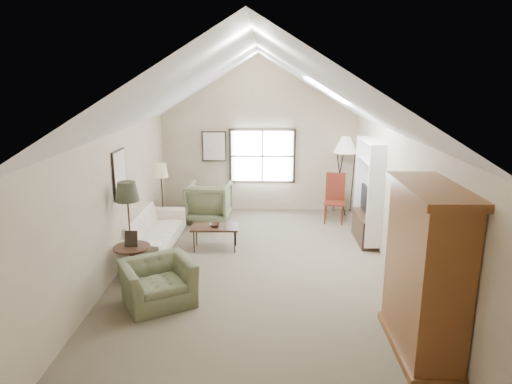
{
  "coord_description": "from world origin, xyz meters",
  "views": [
    {
      "loc": [
        0.15,
        -7.73,
        3.49
      ],
      "look_at": [
        0.0,
        0.4,
        1.4
      ],
      "focal_mm": 32.0,
      "sensor_mm": 36.0,
      "label": 1
    }
  ],
  "objects_px": {
    "side_chair": "(334,199)",
    "sofa": "(151,230)",
    "armchair_near": "(158,282)",
    "armoire": "(425,271)",
    "side_table": "(133,263)",
    "armchair_far": "(209,202)",
    "coffee_table": "(215,238)"
  },
  "relations": [
    {
      "from": "side_chair",
      "to": "sofa",
      "type": "bearing_deg",
      "value": -145.33
    },
    {
      "from": "armchair_near",
      "to": "armoire",
      "type": "bearing_deg",
      "value": -47.24
    },
    {
      "from": "side_table",
      "to": "side_chair",
      "type": "xyz_separation_m",
      "value": [
        3.98,
        3.33,
        0.28
      ]
    },
    {
      "from": "armchair_far",
      "to": "side_chair",
      "type": "relative_size",
      "value": 0.88
    },
    {
      "from": "armchair_near",
      "to": "side_chair",
      "type": "distance_m",
      "value": 5.33
    },
    {
      "from": "sofa",
      "to": "armchair_near",
      "type": "distance_m",
      "value": 2.49
    },
    {
      "from": "armchair_near",
      "to": "armchair_far",
      "type": "bearing_deg",
      "value": 56.5
    },
    {
      "from": "sofa",
      "to": "armoire",
      "type": "bearing_deg",
      "value": -128.05
    },
    {
      "from": "sofa",
      "to": "side_table",
      "type": "distance_m",
      "value": 1.6
    },
    {
      "from": "sofa",
      "to": "armchair_near",
      "type": "xyz_separation_m",
      "value": [
        0.69,
        -2.4,
        -0.02
      ]
    },
    {
      "from": "side_table",
      "to": "side_chair",
      "type": "height_order",
      "value": "side_chair"
    },
    {
      "from": "armchair_far",
      "to": "side_chair",
      "type": "bearing_deg",
      "value": -176.81
    },
    {
      "from": "armoire",
      "to": "armchair_near",
      "type": "distance_m",
      "value": 3.95
    },
    {
      "from": "coffee_table",
      "to": "side_chair",
      "type": "height_order",
      "value": "side_chair"
    },
    {
      "from": "armchair_far",
      "to": "side_chair",
      "type": "xyz_separation_m",
      "value": [
        3.05,
        -0.1,
        0.12
      ]
    },
    {
      "from": "coffee_table",
      "to": "side_chair",
      "type": "relative_size",
      "value": 0.81
    },
    {
      "from": "coffee_table",
      "to": "armchair_near",
      "type": "bearing_deg",
      "value": -105.91
    },
    {
      "from": "armoire",
      "to": "coffee_table",
      "type": "height_order",
      "value": "armoire"
    },
    {
      "from": "armoire",
      "to": "armchair_near",
      "type": "relative_size",
      "value": 2.08
    },
    {
      "from": "side_chair",
      "to": "armoire",
      "type": "bearing_deg",
      "value": -74.95
    },
    {
      "from": "armchair_near",
      "to": "side_table",
      "type": "height_order",
      "value": "armchair_near"
    },
    {
      "from": "armchair_near",
      "to": "armchair_far",
      "type": "relative_size",
      "value": 1.01
    },
    {
      "from": "coffee_table",
      "to": "side_table",
      "type": "xyz_separation_m",
      "value": [
        -1.27,
        -1.51,
        0.07
      ]
    },
    {
      "from": "side_table",
      "to": "side_chair",
      "type": "distance_m",
      "value": 5.2
    },
    {
      "from": "coffee_table",
      "to": "side_chair",
      "type": "bearing_deg",
      "value": 33.97
    },
    {
      "from": "armchair_near",
      "to": "coffee_table",
      "type": "height_order",
      "value": "armchair_near"
    },
    {
      "from": "armchair_near",
      "to": "armchair_far",
      "type": "xyz_separation_m",
      "value": [
        0.31,
        4.23,
        0.13
      ]
    },
    {
      "from": "armoire",
      "to": "armchair_near",
      "type": "bearing_deg",
      "value": 162.12
    },
    {
      "from": "sofa",
      "to": "coffee_table",
      "type": "xyz_separation_m",
      "value": [
        1.35,
        -0.09,
        -0.12
      ]
    },
    {
      "from": "coffee_table",
      "to": "side_chair",
      "type": "xyz_separation_m",
      "value": [
        2.7,
        1.82,
        0.35
      ]
    },
    {
      "from": "armoire",
      "to": "side_table",
      "type": "distance_m",
      "value": 4.81
    },
    {
      "from": "sofa",
      "to": "side_table",
      "type": "height_order",
      "value": "sofa"
    }
  ]
}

